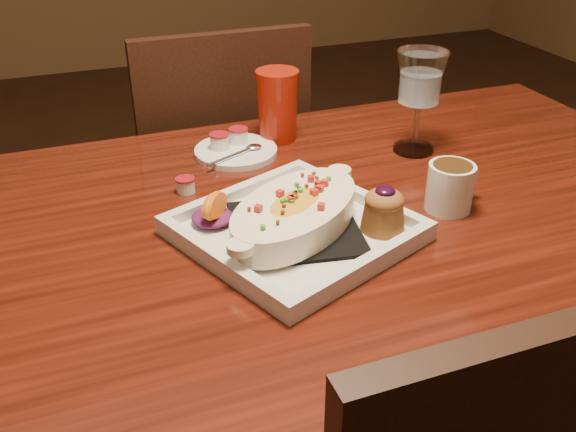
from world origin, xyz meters
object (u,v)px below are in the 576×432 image
object	(u,v)px
plate	(300,219)
chair_far	(217,186)
red_tumbler	(277,106)
saucer	(234,149)
coffee_mug	(451,185)
goblet	(420,83)
table	(312,270)

from	to	relation	value
plate	chair_far	bearing A→B (deg)	64.92
plate	red_tumbler	world-z (taller)	red_tumbler
saucer	red_tumbler	size ratio (longest dim) A/B	1.12
coffee_mug	red_tumbler	size ratio (longest dim) A/B	0.74
plate	goblet	size ratio (longest dim) A/B	2.00
table	chair_far	world-z (taller)	chair_far
chair_far	plate	xyz separation A→B (m)	(-0.04, -0.67, 0.27)
chair_far	goblet	distance (m)	0.65
coffee_mug	goblet	distance (m)	0.25
table	coffee_mug	world-z (taller)	coffee_mug
chair_far	goblet	xyz separation A→B (m)	(0.29, -0.45, 0.38)
table	saucer	xyz separation A→B (m)	(-0.04, 0.29, 0.11)
table	chair_far	bearing A→B (deg)	90.00
coffee_mug	goblet	size ratio (longest dim) A/B	0.53
table	goblet	xyz separation A→B (m)	(0.29, 0.18, 0.23)
table	chair_far	distance (m)	0.65
table	red_tumbler	world-z (taller)	red_tumbler
goblet	plate	bearing A→B (deg)	-146.19
table	red_tumbler	size ratio (longest dim) A/B	10.52
plate	saucer	world-z (taller)	plate
chair_far	coffee_mug	xyz separation A→B (m)	(0.22, -0.67, 0.29)
red_tumbler	plate	bearing A→B (deg)	-104.79
table	coffee_mug	xyz separation A→B (m)	(0.22, -0.04, 0.14)
red_tumbler	chair_far	bearing A→B (deg)	101.28
red_tumbler	table	bearing A→B (deg)	-100.25
chair_far	red_tumbler	distance (m)	0.44
saucer	red_tumbler	xyz separation A→B (m)	(0.10, 0.04, 0.06)
saucer	plate	bearing A→B (deg)	-88.75
table	plate	size ratio (longest dim) A/B	3.79
chair_far	plate	size ratio (longest dim) A/B	2.35
table	goblet	size ratio (longest dim) A/B	7.60
table	saucer	size ratio (longest dim) A/B	9.36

